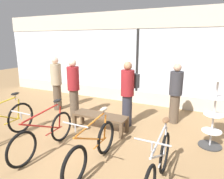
# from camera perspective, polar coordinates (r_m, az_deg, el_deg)

# --- Properties ---
(ground_plane) EXTENTS (24.00, 24.00, 0.00)m
(ground_plane) POSITION_cam_1_polar(r_m,az_deg,el_deg) (4.50, -8.25, -15.91)
(ground_plane) COLOR #99754C
(shop_back_wall) EXTENTS (12.00, 0.08, 3.20)m
(shop_back_wall) POSITION_cam_1_polar(r_m,az_deg,el_deg) (7.05, 7.29, 9.06)
(shop_back_wall) COLOR beige
(shop_back_wall) RESTS_ON ground_plane
(bicycle_far_left) EXTENTS (0.46, 1.76, 1.06)m
(bicycle_far_left) POSITION_cam_1_polar(r_m,az_deg,el_deg) (5.15, -28.84, -8.62)
(bicycle_far_left) COLOR black
(bicycle_far_left) RESTS_ON ground_plane
(bicycle_left) EXTENTS (0.46, 1.74, 1.02)m
(bicycle_left) POSITION_cam_1_polar(r_m,az_deg,el_deg) (4.35, -18.71, -12.03)
(bicycle_left) COLOR black
(bicycle_left) RESTS_ON ground_plane
(bicycle_right) EXTENTS (0.46, 1.71, 1.01)m
(bicycle_right) POSITION_cam_1_polar(r_m,az_deg,el_deg) (3.70, -5.52, -16.28)
(bicycle_right) COLOR black
(bicycle_right) RESTS_ON ground_plane
(bicycle_far_right) EXTENTS (0.46, 1.71, 1.03)m
(bicycle_far_right) POSITION_cam_1_polar(r_m,az_deg,el_deg) (3.27, 13.03, -20.60)
(bicycle_far_right) COLOR black
(bicycle_far_right) RESTS_ON ground_plane
(accessory_rack) EXTENTS (0.48, 0.48, 1.56)m
(accessory_rack) POSITION_cam_1_polar(r_m,az_deg,el_deg) (4.70, 26.96, -7.28)
(accessory_rack) COLOR #333333
(accessory_rack) RESTS_ON ground_plane
(display_bench) EXTENTS (1.40, 0.44, 0.41)m
(display_bench) POSITION_cam_1_polar(r_m,az_deg,el_deg) (5.07, -3.45, -7.96)
(display_bench) COLOR brown
(display_bench) RESTS_ON ground_plane
(customer_near_rack) EXTENTS (0.47, 0.47, 1.72)m
(customer_near_rack) POSITION_cam_1_polar(r_m,az_deg,el_deg) (5.83, -10.93, 0.58)
(customer_near_rack) COLOR brown
(customer_near_rack) RESTS_ON ground_plane
(customer_by_window) EXTENTS (0.48, 0.48, 1.63)m
(customer_by_window) POSITION_cam_1_polar(r_m,az_deg,el_deg) (5.61, 17.69, -0.86)
(customer_by_window) COLOR brown
(customer_by_window) RESTS_ON ground_plane
(customer_mid_floor) EXTENTS (0.47, 0.47, 1.72)m
(customer_mid_floor) POSITION_cam_1_polar(r_m,az_deg,el_deg) (6.65, -15.58, 1.96)
(customer_mid_floor) COLOR brown
(customer_mid_floor) RESTS_ON ground_plane
(customer_near_bench) EXTENTS (0.48, 0.56, 1.71)m
(customer_near_bench) POSITION_cam_1_polar(r_m,az_deg,el_deg) (5.18, 4.57, -0.70)
(customer_near_bench) COLOR #2D2D38
(customer_near_bench) RESTS_ON ground_plane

